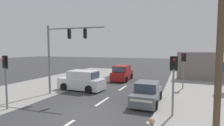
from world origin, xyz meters
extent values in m
plane|color=#3A3A3D|center=(0.00, 0.00, 0.00)|extent=(140.00, 140.00, 0.00)
cube|color=silver|center=(0.00, 3.00, 0.00)|extent=(0.20, 2.40, 0.01)
cube|color=silver|center=(0.00, 8.00, 0.00)|extent=(0.20, 2.40, 0.01)
cube|color=gray|center=(-8.50, 4.00, 0.01)|extent=(8.00, 40.00, 0.02)
cylinder|color=brown|center=(6.88, -0.88, 4.53)|extent=(0.26, 0.26, 9.05)
cylinder|color=slate|center=(-5.33, 3.35, 3.00)|extent=(0.18, 0.18, 6.00)
cylinder|color=slate|center=(-2.73, 3.54, 5.70)|extent=(5.19, 0.49, 0.11)
cube|color=black|center=(-3.25, 3.51, 5.25)|extent=(0.22, 0.27, 0.68)
cube|color=black|center=(-3.25, 3.51, 5.25)|extent=(0.07, 0.44, 0.84)
sphere|color=red|center=(-3.37, 3.50, 5.47)|extent=(0.13, 0.13, 0.13)
sphere|color=black|center=(-3.37, 3.50, 5.25)|extent=(0.13, 0.13, 0.13)
sphere|color=black|center=(-3.37, 3.50, 5.03)|extent=(0.13, 0.13, 0.13)
cube|color=black|center=(-1.80, 3.61, 5.25)|extent=(0.22, 0.27, 0.68)
cube|color=black|center=(-1.80, 3.61, 5.25)|extent=(0.07, 0.44, 0.84)
sphere|color=red|center=(-1.92, 3.60, 5.47)|extent=(0.13, 0.13, 0.13)
sphere|color=black|center=(-1.92, 3.60, 5.25)|extent=(0.13, 0.13, 0.13)
sphere|color=black|center=(-1.92, 3.60, 5.03)|extent=(0.13, 0.13, 0.13)
cylinder|color=slate|center=(5.09, 1.94, 1.40)|extent=(0.12, 0.12, 2.80)
cube|color=black|center=(5.09, 1.94, 3.14)|extent=(0.30, 0.25, 0.68)
cube|color=black|center=(5.09, 1.94, 3.14)|extent=(0.44, 0.13, 0.84)
sphere|color=red|center=(5.11, 1.83, 3.36)|extent=(0.13, 0.13, 0.13)
sphere|color=black|center=(5.11, 1.83, 3.14)|extent=(0.13, 0.13, 0.13)
sphere|color=black|center=(5.11, 1.83, 2.92)|extent=(0.13, 0.13, 0.13)
cylinder|color=slate|center=(-5.12, -0.92, 1.40)|extent=(0.12, 0.12, 2.80)
cube|color=black|center=(-5.12, -0.92, 3.14)|extent=(0.27, 0.21, 0.68)
cube|color=black|center=(-5.12, -0.92, 3.14)|extent=(0.44, 0.05, 0.84)
sphere|color=red|center=(-5.11, -1.04, 3.36)|extent=(0.13, 0.13, 0.13)
sphere|color=black|center=(-5.11, -1.04, 3.14)|extent=(0.13, 0.13, 0.13)
sphere|color=black|center=(-5.11, -1.04, 2.92)|extent=(0.13, 0.13, 0.13)
cylinder|color=slate|center=(5.73, 9.98, 1.40)|extent=(0.12, 0.12, 2.80)
cube|color=black|center=(5.73, 9.98, 3.14)|extent=(0.29, 0.24, 0.68)
cube|color=black|center=(5.73, 9.98, 3.14)|extent=(0.44, 0.11, 0.84)
sphere|color=red|center=(5.71, 9.86, 3.36)|extent=(0.13, 0.13, 0.13)
sphere|color=black|center=(5.71, 9.86, 3.14)|extent=(0.13, 0.13, 0.13)
sphere|color=black|center=(5.71, 9.86, 2.92)|extent=(0.13, 0.13, 0.13)
cylinder|color=slate|center=(8.97, 10.64, 2.30)|extent=(0.16, 0.16, 4.60)
cube|color=silver|center=(-3.53, 5.74, 0.64)|extent=(4.58, 2.03, 1.00)
cube|color=silver|center=(-3.33, 5.73, 1.52)|extent=(2.77, 1.83, 0.76)
cube|color=#384756|center=(-4.70, 5.79, 1.52)|extent=(0.13, 1.58, 0.65)
cube|color=#384756|center=(-1.96, 5.68, 1.52)|extent=(0.13, 1.55, 0.61)
cube|color=white|center=(-5.80, 5.84, 0.86)|extent=(0.11, 1.56, 0.14)
cylinder|color=black|center=(-4.96, 4.88, 0.36)|extent=(0.73, 0.25, 0.72)
cylinder|color=black|center=(-4.88, 6.72, 0.36)|extent=(0.73, 0.25, 0.72)
cylinder|color=black|center=(-2.18, 4.76, 0.36)|extent=(0.73, 0.25, 0.72)
cylinder|color=black|center=(-2.10, 6.60, 0.36)|extent=(0.73, 0.25, 0.72)
cube|color=slate|center=(3.19, 3.95, 0.54)|extent=(1.71, 4.20, 0.80)
cube|color=slate|center=(3.19, 4.00, 1.25)|extent=(1.56, 1.90, 0.62)
cube|color=#384756|center=(3.19, 3.03, 1.25)|extent=(1.44, 0.06, 0.53)
cube|color=#384756|center=(3.19, 4.97, 1.25)|extent=(1.40, 0.06, 0.50)
cube|color=white|center=(3.19, 1.83, 0.72)|extent=(1.45, 0.04, 0.14)
cylinder|color=black|center=(4.04, 2.65, 0.32)|extent=(0.19, 0.64, 0.64)
cylinder|color=black|center=(2.34, 2.65, 0.32)|extent=(0.19, 0.64, 0.64)
cylinder|color=black|center=(4.03, 5.25, 0.32)|extent=(0.19, 0.64, 0.64)
cylinder|color=black|center=(2.33, 5.25, 0.32)|extent=(0.19, 0.64, 0.64)
cube|color=maroon|center=(-1.55, 12.48, 0.64)|extent=(2.03, 4.57, 1.00)
cube|color=maroon|center=(-1.54, 12.28, 1.52)|extent=(1.83, 2.77, 0.76)
cube|color=#384756|center=(-1.60, 13.65, 1.52)|extent=(1.58, 0.13, 0.65)
cube|color=#384756|center=(-1.48, 10.91, 1.52)|extent=(1.55, 0.13, 0.61)
cube|color=white|center=(-1.64, 14.74, 0.86)|extent=(1.56, 0.11, 0.14)
cylinder|color=black|center=(-2.52, 13.83, 0.36)|extent=(0.25, 0.73, 0.72)
cylinder|color=black|center=(-0.69, 13.91, 0.36)|extent=(0.25, 0.73, 0.72)
cylinder|color=black|center=(-2.41, 11.04, 0.36)|extent=(0.25, 0.73, 0.72)
cylinder|color=black|center=(-0.57, 11.12, 0.36)|extent=(0.25, 0.73, 0.72)
sphere|color=tan|center=(4.60, -2.95, 1.52)|extent=(0.22, 0.22, 0.22)
camera|label=1|loc=(5.47, -8.84, 3.96)|focal=28.00mm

